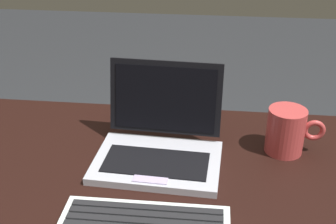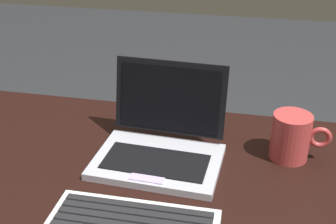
% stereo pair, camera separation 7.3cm
% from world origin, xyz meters
% --- Properties ---
extents(desk, '(1.71, 0.68, 0.74)m').
position_xyz_m(desk, '(0.00, 0.00, 0.66)').
color(desk, black).
rests_on(desk, ground).
extents(laptop_front, '(0.27, 0.23, 0.19)m').
position_xyz_m(laptop_front, '(0.10, 0.10, 0.78)').
color(laptop_front, '#AEB0BB').
rests_on(laptop_front, desk).
extents(coffee_mug, '(0.13, 0.08, 0.10)m').
position_xyz_m(coffee_mug, '(0.37, 0.16, 0.79)').
color(coffee_mug, '#B43C3B').
rests_on(coffee_mug, desk).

